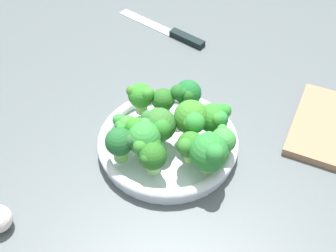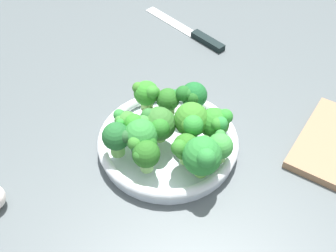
% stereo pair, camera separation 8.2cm
% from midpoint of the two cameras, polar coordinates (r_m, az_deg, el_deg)
% --- Properties ---
extents(ground_plane, '(1.30, 1.30, 0.03)m').
position_cam_midpoint_polar(ground_plane, '(0.90, -1.00, -2.00)').
color(ground_plane, '#4D5658').
extents(bowl, '(0.27, 0.27, 0.03)m').
position_cam_midpoint_polar(bowl, '(0.85, -2.75, -2.34)').
color(bowl, white).
rests_on(bowl, ground_plane).
extents(broccoli_floret_0, '(0.08, 0.06, 0.07)m').
position_cam_midpoint_polar(broccoli_floret_0, '(0.79, -6.22, -1.53)').
color(broccoli_floret_0, '#79B655').
rests_on(broccoli_floret_0, bowl).
extents(broccoli_floret_1, '(0.05, 0.05, 0.07)m').
position_cam_midpoint_polar(broccoli_floret_1, '(0.78, -9.02, -2.27)').
color(broccoli_floret_1, '#77C05A').
rests_on(broccoli_floret_1, bowl).
extents(broccoli_floret_2, '(0.05, 0.06, 0.07)m').
position_cam_midpoint_polar(broccoli_floret_2, '(0.87, -0.32, 3.98)').
color(broccoli_floret_2, '#9CD169').
rests_on(broccoli_floret_2, bowl).
extents(broccoli_floret_3, '(0.06, 0.05, 0.06)m').
position_cam_midpoint_polar(broccoli_floret_3, '(0.76, -5.13, -3.92)').
color(broccoli_floret_3, '#8CC56A').
rests_on(broccoli_floret_3, bowl).
extents(broccoli_floret_4, '(0.08, 0.06, 0.08)m').
position_cam_midpoint_polar(broccoli_floret_4, '(0.81, 0.10, 0.76)').
color(broccoli_floret_4, '#99D668').
rests_on(broccoli_floret_4, bowl).
extents(broccoli_floret_5, '(0.04, 0.05, 0.06)m').
position_cam_midpoint_polar(broccoli_floret_5, '(0.86, -3.19, 3.16)').
color(broccoli_floret_5, '#84BA57').
rests_on(broccoli_floret_5, bowl).
extents(broccoli_floret_6, '(0.05, 0.05, 0.06)m').
position_cam_midpoint_polar(broccoli_floret_6, '(0.77, -0.27, -2.73)').
color(broccoli_floret_6, '#78BB50').
rests_on(broccoli_floret_6, bowl).
extents(broccoli_floret_7, '(0.07, 0.06, 0.07)m').
position_cam_midpoint_polar(broccoli_floret_7, '(0.81, -4.06, 0.02)').
color(broccoli_floret_7, '#7EB450').
rests_on(broccoli_floret_7, bowl).
extents(broccoli_floret_8, '(0.05, 0.05, 0.06)m').
position_cam_midpoint_polar(broccoli_floret_8, '(0.79, 4.00, -2.01)').
color(broccoli_floret_8, '#82C662').
rests_on(broccoli_floret_8, bowl).
extents(broccoli_floret_9, '(0.06, 0.06, 0.07)m').
position_cam_midpoint_polar(broccoli_floret_9, '(0.82, 3.15, 0.88)').
color(broccoli_floret_9, '#7BC357').
rests_on(broccoli_floret_9, bowl).
extents(broccoli_floret_10, '(0.04, 0.05, 0.06)m').
position_cam_midpoint_polar(broccoli_floret_10, '(0.81, -8.27, -0.28)').
color(broccoli_floret_10, '#76B859').
rests_on(broccoli_floret_10, bowl).
extents(broccoli_floret_11, '(0.05, 0.05, 0.07)m').
position_cam_midpoint_polar(broccoli_floret_11, '(0.86, -6.11, 3.70)').
color(broccoli_floret_11, '#85B553').
rests_on(broccoli_floret_11, bowl).
extents(broccoli_floret_12, '(0.07, 0.07, 0.08)m').
position_cam_midpoint_polar(broccoli_floret_12, '(0.75, 2.16, -3.45)').
color(broccoli_floret_12, '#78C04D').
rests_on(broccoli_floret_12, bowl).
extents(knife, '(0.21, 0.20, 0.01)m').
position_cam_midpoint_polar(knife, '(1.15, -1.56, 11.73)').
color(knife, silver).
rests_on(knife, ground_plane).
extents(cutting_board, '(0.27, 0.25, 0.02)m').
position_cam_midpoint_polar(cutting_board, '(0.94, 18.20, -0.45)').
color(cutting_board, '#966E4E').
rests_on(cutting_board, ground_plane).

